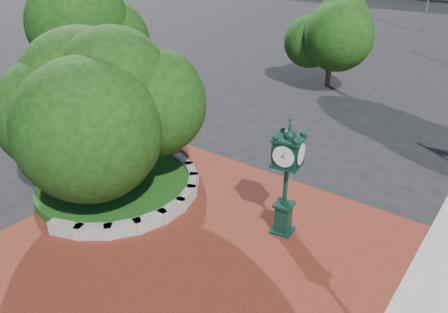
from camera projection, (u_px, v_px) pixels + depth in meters
ground at (211, 235)px, 15.11m from camera, size 200.00×200.00×0.00m
plaza at (192, 249)px, 14.39m from camera, size 12.00×12.00×0.04m
planter_wall at (154, 203)px, 16.43m from camera, size 2.96×6.77×0.54m
grass_bed at (114, 186)px, 17.69m from camera, size 6.10×6.10×0.40m
tree_planter at (103, 103)px, 16.09m from camera, size 5.20×5.20×6.33m
tree_northwest at (80, 41)px, 23.75m from camera, size 5.60×5.60×6.93m
tree_street at (332, 38)px, 28.63m from camera, size 4.40×4.40×5.45m
post_clock at (286, 174)px, 14.22m from camera, size 0.99×0.99×4.21m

